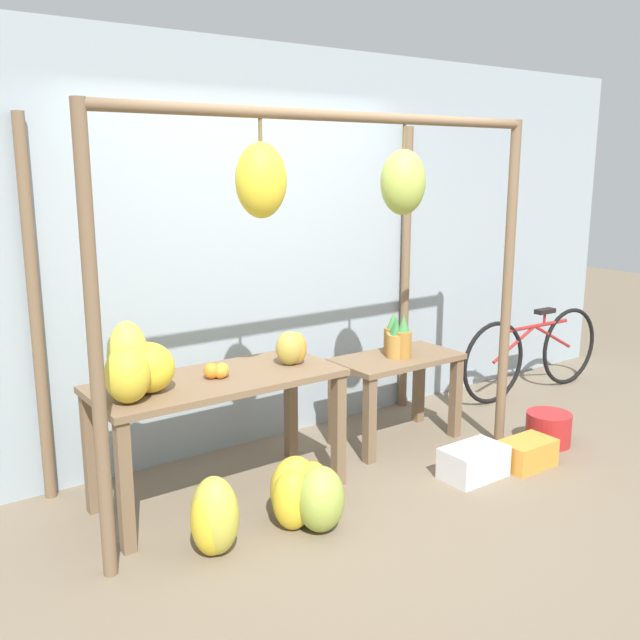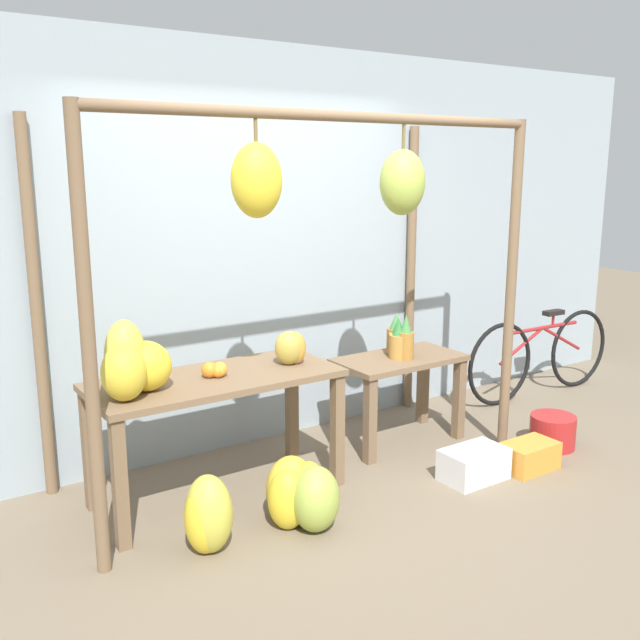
% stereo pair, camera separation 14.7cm
% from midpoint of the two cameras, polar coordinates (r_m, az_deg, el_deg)
% --- Properties ---
extents(ground_plane, '(20.00, 20.00, 0.00)m').
position_cam_midpoint_polar(ground_plane, '(4.31, 2.98, -15.23)').
color(ground_plane, '#756651').
extents(shop_wall_back, '(8.00, 0.08, 2.80)m').
position_cam_midpoint_polar(shop_wall_back, '(5.02, -6.95, 5.50)').
color(shop_wall_back, '#99A8B2').
rests_on(shop_wall_back, ground_plane).
extents(stall_awning, '(2.96, 1.20, 2.28)m').
position_cam_midpoint_polar(stall_awning, '(4.21, -1.11, 7.28)').
color(stall_awning, brown).
rests_on(stall_awning, ground_plane).
extents(display_table_main, '(1.48, 0.64, 0.77)m').
position_cam_midpoint_polar(display_table_main, '(4.30, -9.13, -6.13)').
color(display_table_main, brown).
rests_on(display_table_main, ground_plane).
extents(display_table_side, '(0.93, 0.49, 0.64)m').
position_cam_midpoint_polar(display_table_side, '(5.19, 5.34, -4.45)').
color(display_table_side, brown).
rests_on(display_table_side, ground_plane).
extents(banana_pile_on_table, '(0.51, 0.46, 0.41)m').
position_cam_midpoint_polar(banana_pile_on_table, '(3.97, -15.63, -3.61)').
color(banana_pile_on_table, yellow).
rests_on(banana_pile_on_table, display_table_main).
extents(orange_pile, '(0.15, 0.11, 0.09)m').
position_cam_midpoint_polar(orange_pile, '(4.23, -9.17, -4.07)').
color(orange_pile, orange).
rests_on(orange_pile, display_table_main).
extents(pineapple_cluster, '(0.19, 0.27, 0.32)m').
position_cam_midpoint_polar(pineapple_cluster, '(5.13, 5.34, -1.54)').
color(pineapple_cluster, '#B27F38').
rests_on(pineapple_cluster, display_table_side).
extents(banana_pile_ground_left, '(0.32, 0.32, 0.43)m').
position_cam_midpoint_polar(banana_pile_ground_left, '(3.87, -9.64, -15.29)').
color(banana_pile_ground_left, gold).
rests_on(banana_pile_ground_left, ground_plane).
extents(banana_pile_ground_right, '(0.47, 0.53, 0.38)m').
position_cam_midpoint_polar(banana_pile_ground_right, '(4.10, -2.20, -13.79)').
color(banana_pile_ground_right, yellow).
rests_on(banana_pile_ground_right, ground_plane).
extents(fruit_crate_white, '(0.42, 0.26, 0.21)m').
position_cam_midpoint_polar(fruit_crate_white, '(4.80, 11.31, -11.10)').
color(fruit_crate_white, silver).
rests_on(fruit_crate_white, ground_plane).
extents(blue_bucket, '(0.32, 0.32, 0.23)m').
position_cam_midpoint_polar(blue_bucket, '(5.45, 17.06, -8.31)').
color(blue_bucket, '#AD2323').
rests_on(blue_bucket, ground_plane).
extents(parked_bicycle, '(1.70, 0.10, 0.75)m').
position_cam_midpoint_polar(parked_bicycle, '(6.52, 16.06, -2.51)').
color(parked_bicycle, black).
rests_on(parked_bicycle, ground_plane).
extents(papaya_pile, '(0.24, 0.21, 0.21)m').
position_cam_midpoint_polar(papaya_pile, '(4.45, -3.21, -2.27)').
color(papaya_pile, gold).
rests_on(papaya_pile, display_table_main).
extents(fruit_crate_purple, '(0.38, 0.24, 0.18)m').
position_cam_midpoint_polar(fruit_crate_purple, '(5.04, 15.40, -10.24)').
color(fruit_crate_purple, orange).
rests_on(fruit_crate_purple, ground_plane).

